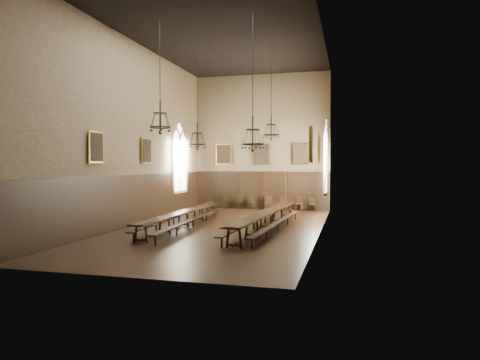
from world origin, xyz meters
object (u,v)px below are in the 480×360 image
at_px(chair_5, 283,206).
at_px(chandelier_front_left, 160,121).
at_px(bench_left_inner, 193,221).
at_px(chandelier_back_left, 197,138).
at_px(chandelier_front_right, 253,136).
at_px(bench_right_outer, 278,225).
at_px(table_right, 266,220).
at_px(chandelier_back_right, 271,128).
at_px(chair_1, 224,204).
at_px(chair_3, 251,205).
at_px(table_left, 183,219).
at_px(chair_7, 312,207).
at_px(bench_left_outer, 174,220).
at_px(chair_0, 209,205).
at_px(chair_6, 299,206).
at_px(chair_2, 240,205).
at_px(chair_4, 269,206).
at_px(bench_right_inner, 254,223).

distance_m(chair_5, chandelier_front_left, 12.33).
xyz_separation_m(bench_left_inner, chandelier_back_left, (-0.68, 2.45, 4.08)).
relative_size(chandelier_front_left, chandelier_front_right, 0.86).
height_order(bench_right_outer, chandelier_back_left, chandelier_back_left).
distance_m(table_right, chandelier_back_right, 4.77).
bearing_deg(chandelier_back_left, chair_1, 93.25).
height_order(bench_left_inner, chair_3, chair_3).
relative_size(table_left, chair_7, 10.60).
distance_m(bench_left_outer, chair_5, 9.30).
xyz_separation_m(chair_0, chair_3, (2.92, 0.00, 0.03)).
bearing_deg(chandelier_front_right, chair_6, 86.89).
xyz_separation_m(chair_2, chandelier_front_left, (-0.68, -10.91, 4.56)).
xyz_separation_m(chair_3, chair_7, (3.99, 0.06, -0.02)).
bearing_deg(chair_3, chair_0, 179.02).
bearing_deg(chair_4, bench_right_outer, -87.89).
height_order(chair_3, chandelier_back_left, chandelier_back_left).
xyz_separation_m(bench_left_inner, chair_1, (-1.03, 8.64, 0.02)).
bearing_deg(bench_left_outer, bench_right_outer, -3.55).
xyz_separation_m(table_right, chair_2, (-3.41, 8.39, -0.12)).
height_order(table_left, chair_2, chair_2).
bearing_deg(chair_5, chandelier_back_right, -86.62).
height_order(bench_right_outer, chandelier_front_right, chandelier_front_right).
xyz_separation_m(table_right, chandelier_front_right, (-0.05, -2.64, 3.72)).
distance_m(bench_left_inner, chandelier_back_right, 6.02).
bearing_deg(table_right, chandelier_back_right, 93.55).
relative_size(table_left, bench_left_inner, 0.96).
bearing_deg(chandelier_back_right, chair_0, 130.08).
distance_m(chair_3, chandelier_front_right, 11.85).
bearing_deg(chair_5, bench_right_inner, -90.36).
height_order(chair_6, chair_7, chair_6).
distance_m(bench_left_outer, chair_6, 9.79).
bearing_deg(chair_1, bench_right_inner, -46.44).
bearing_deg(bench_left_outer, chandelier_back_left, 78.12).
bearing_deg(table_left, chair_4, 73.44).
height_order(bench_left_outer, chandelier_back_right, chandelier_back_right).
bearing_deg(chair_4, chandelier_front_right, -94.08).
height_order(chair_3, chair_5, chair_3).
height_order(chair_3, chair_7, chair_3).
bearing_deg(chandelier_front_left, bench_right_inner, 33.97).
relative_size(chair_2, chair_6, 1.02).
bearing_deg(chandelier_front_left, chandelier_back_right, 47.66).
relative_size(bench_left_inner, bench_right_outer, 1.08).
height_order(table_left, chair_0, chair_0).
xyz_separation_m(bench_left_inner, chair_5, (2.95, 8.68, 0.00)).
relative_size(chair_4, chandelier_front_right, 0.17).
xyz_separation_m(table_right, chair_0, (-5.52, 8.28, -0.14)).
bearing_deg(chair_7, chair_4, 162.11).
bearing_deg(table_right, bench_left_outer, 179.89).
bearing_deg(chair_3, chandelier_back_right, -69.90).
height_order(bench_left_outer, bench_right_inner, bench_right_inner).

